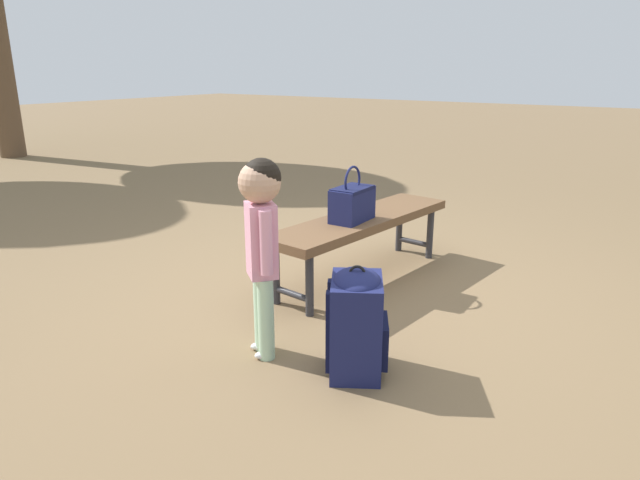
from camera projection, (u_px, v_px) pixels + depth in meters
ground_plane at (339, 299)px, 3.62m from camera, size 40.00×40.00×0.00m
park_bench at (362, 224)px, 3.87m from camera, size 1.64×0.59×0.45m
handbag at (352, 202)px, 3.70m from camera, size 0.32×0.19×0.37m
child_standing at (261, 227)px, 2.74m from camera, size 0.21×0.23×1.02m
backpack_large at (357, 320)px, 2.69m from camera, size 0.40×0.37×0.55m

